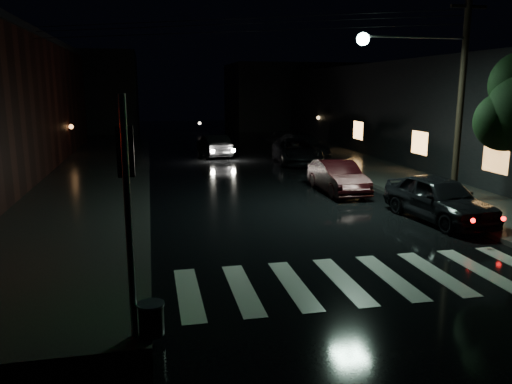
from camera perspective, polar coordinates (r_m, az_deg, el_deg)
ground at (r=10.97m, az=-1.09°, el=-12.05°), size 120.00×120.00×0.00m
sidewalk_left at (r=24.45m, az=-19.13°, el=0.88°), size 6.00×44.00×0.15m
sidewalk_right at (r=27.01m, az=14.29°, el=2.15°), size 4.00×44.00×0.15m
building_right at (r=33.68m, az=22.37°, el=8.50°), size 10.00×40.00×6.00m
building_far_left at (r=55.45m, az=-20.80°, el=10.62°), size 14.00×10.00×8.00m
building_far_right at (r=57.12m, az=4.21°, el=10.85°), size 14.00×10.00×7.00m
crosswalk at (r=12.28m, az=12.53°, el=-9.64°), size 9.00×3.00×0.01m
signal_pole_corner at (r=8.88m, az=-13.10°, el=-7.54°), size 0.68×0.61×4.20m
utility_pole at (r=19.97m, az=20.88°, el=11.52°), size 4.92×0.44×8.00m
parked_car_a at (r=17.97m, az=20.17°, el=-0.69°), size 2.29×4.70×1.54m
parked_car_b at (r=21.71m, az=9.32°, el=1.73°), size 1.49×4.21×1.39m
parked_car_c at (r=32.26m, az=5.19°, el=5.28°), size 2.76×5.63×1.58m
parked_car_d at (r=29.97m, az=4.65°, el=4.67°), size 2.95×5.45×1.45m
oncoming_car at (r=33.12m, az=-4.84°, el=5.33°), size 1.93×4.48×1.43m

